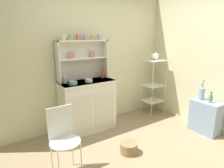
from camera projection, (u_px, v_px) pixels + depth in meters
ground_plane at (151, 166)px, 2.52m from camera, size 3.84×3.84×0.00m
wall_back at (91, 58)px, 3.52m from camera, size 3.84×0.05×2.50m
hutch_cabinet at (88, 105)px, 3.39m from camera, size 0.97×0.45×0.90m
hutch_shelf_unit at (82, 57)px, 3.31m from camera, size 0.91×0.18×0.69m
bakers_rack at (154, 82)px, 4.06m from camera, size 0.41×0.35×1.17m
side_shelf_blue at (205, 117)px, 3.34m from camera, size 0.28×0.48×0.56m
wire_chair at (63, 135)px, 2.28m from camera, size 0.36×0.36×0.85m
floor_basket at (129, 148)px, 2.79m from camera, size 0.25×0.25×0.15m
cup_cream_0 at (63, 37)px, 3.02m from camera, size 0.08×0.07×0.09m
cup_sage_1 at (71, 37)px, 3.09m from camera, size 0.09×0.08×0.08m
cup_terracotta_2 at (78, 37)px, 3.16m from camera, size 0.09×0.07×0.09m
cup_lilac_3 at (86, 37)px, 3.23m from camera, size 0.09×0.08×0.09m
cup_gold_4 at (92, 37)px, 3.30m from camera, size 0.08×0.07×0.09m
cup_sky_5 at (99, 37)px, 3.37m from camera, size 0.08×0.07×0.09m
bowl_mixing_large at (73, 83)px, 3.06m from camera, size 0.14×0.14×0.05m
bowl_floral_medium at (89, 81)px, 3.22m from camera, size 0.13×0.13×0.05m
jam_bottle at (102, 74)px, 3.52m from camera, size 0.05×0.05×0.19m
utensil_jar at (65, 80)px, 3.14m from camera, size 0.08×0.08×0.25m
porcelain_teapot at (155, 56)px, 3.93m from camera, size 0.24×0.15×0.17m
flower_vase at (202, 93)px, 3.34m from camera, size 0.09×0.09×0.36m
oil_bottle at (211, 98)px, 3.22m from camera, size 0.06×0.06×0.18m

